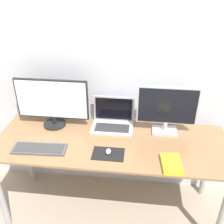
% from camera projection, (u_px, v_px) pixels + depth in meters
% --- Properties ---
extents(wall_back, '(7.00, 0.05, 2.50)m').
position_uv_depth(wall_back, '(116.00, 67.00, 2.22)').
color(wall_back, silver).
rests_on(wall_back, ground_plane).
extents(desk, '(1.87, 0.68, 0.77)m').
position_uv_depth(desk, '(111.00, 152.00, 2.16)').
color(desk, olive).
rests_on(desk, ground_plane).
extents(monitor_left, '(0.62, 0.19, 0.43)m').
position_uv_depth(monitor_left, '(52.00, 102.00, 2.20)').
color(monitor_left, black).
rests_on(monitor_left, desk).
extents(monitor_right, '(0.49, 0.14, 0.41)m').
position_uv_depth(monitor_right, '(167.00, 109.00, 2.11)').
color(monitor_right, '#B2B2B7').
rests_on(monitor_right, desk).
extents(laptop, '(0.36, 0.24, 0.25)m').
position_uv_depth(laptop, '(113.00, 120.00, 2.28)').
color(laptop, '#ADADB2').
rests_on(laptop, desk).
extents(keyboard, '(0.42, 0.16, 0.02)m').
position_uv_depth(keyboard, '(39.00, 149.00, 2.00)').
color(keyboard, '#4C4C51').
rests_on(keyboard, desk).
extents(mousepad, '(0.24, 0.16, 0.00)m').
position_uv_depth(mousepad, '(109.00, 154.00, 1.96)').
color(mousepad, black).
rests_on(mousepad, desk).
extents(mouse, '(0.04, 0.06, 0.03)m').
position_uv_depth(mouse, '(109.00, 151.00, 1.96)').
color(mouse, silver).
rests_on(mouse, mousepad).
extents(book, '(0.15, 0.21, 0.03)m').
position_uv_depth(book, '(171.00, 164.00, 1.84)').
color(book, yellow).
rests_on(book, desk).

